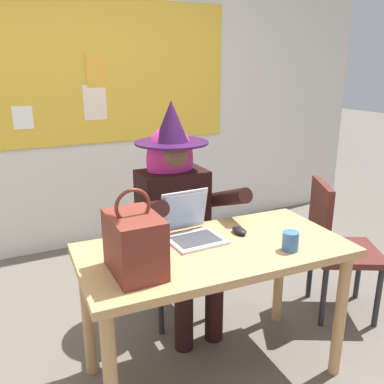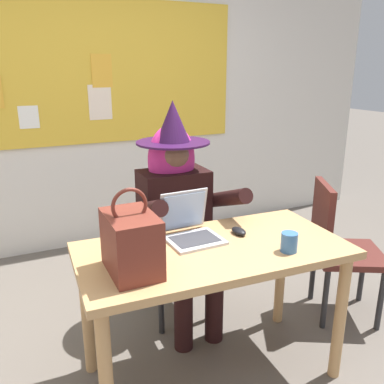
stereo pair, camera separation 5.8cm
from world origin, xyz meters
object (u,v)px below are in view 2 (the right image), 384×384
laptop (190,228)px  chair_extra_corner (337,243)px  handbag (131,243)px  coffee_mug (289,242)px  desk_main (213,266)px  computer_mouse (239,231)px  person_costumed (178,203)px  chair_at_desk (171,237)px

laptop → chair_extra_corner: laptop is taller
handbag → coffee_mug: (0.74, -0.13, -0.09)m
handbag → chair_extra_corner: (1.42, 0.23, -0.37)m
coffee_mug → chair_extra_corner: size_ratio=0.10×
desk_main → computer_mouse: (0.20, 0.09, 0.12)m
person_costumed → coffee_mug: person_costumed is taller
person_costumed → handbag: 0.80m
desk_main → computer_mouse: 0.25m
person_costumed → coffee_mug: size_ratio=14.85×
person_costumed → laptop: (-0.11, -0.42, 0.00)m
computer_mouse → chair_extra_corner: chair_extra_corner is taller
chair_at_desk → handbag: (-0.49, -0.76, 0.36)m
desk_main → person_costumed: (0.05, 0.57, 0.16)m
chair_at_desk → handbag: bearing=-32.2°
handbag → coffee_mug: bearing=-9.8°
chair_extra_corner → computer_mouse: bearing=-146.2°
coffee_mug → computer_mouse: bearing=110.7°
desk_main → coffee_mug: coffee_mug is taller
desk_main → handbag: 0.50m
desk_main → laptop: bearing=110.7°
person_costumed → handbag: person_costumed is taller
laptop → coffee_mug: laptop is taller
desk_main → coffee_mug: bearing=-32.9°
laptop → handbag: 0.44m
desk_main → chair_at_desk: bearing=85.8°
chair_at_desk → handbag: 0.97m
computer_mouse → handbag: size_ratio=0.28×
chair_at_desk → chair_extra_corner: bearing=61.1°
desk_main → computer_mouse: bearing=23.6°
computer_mouse → coffee_mug: coffee_mug is taller
laptop → chair_extra_corner: size_ratio=0.32×
handbag → chair_extra_corner: handbag is taller
chair_at_desk → laptop: bearing=-10.9°
chair_at_desk → laptop: size_ratio=3.20×
desk_main → handbag: size_ratio=3.59×
person_costumed → handbag: bearing=-36.7°
chair_extra_corner → handbag: bearing=-142.4°
chair_at_desk → computer_mouse: 0.67m
computer_mouse → handbag: bearing=-168.6°
person_costumed → laptop: size_ratio=4.92×
desk_main → person_costumed: bearing=85.0°
coffee_mug → chair_extra_corner: bearing=27.6°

